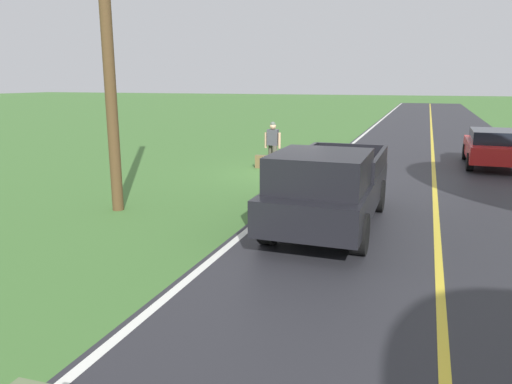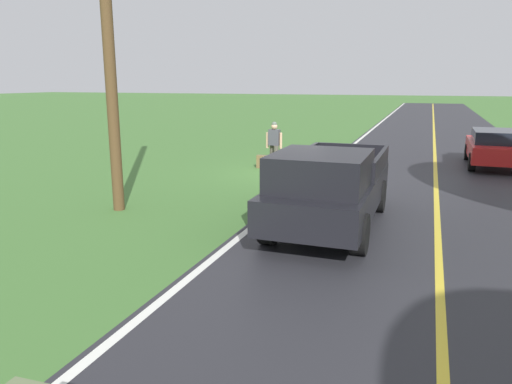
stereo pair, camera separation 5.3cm
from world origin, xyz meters
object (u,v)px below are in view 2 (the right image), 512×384
at_px(hitchhiker_walking, 274,142).
at_px(suitcase_carried, 263,162).
at_px(utility_pole_roadside, 108,31).
at_px(sedan_near_oncoming, 495,147).
at_px(pickup_truck_passing, 329,186).

xyz_separation_m(hitchhiker_walking, suitcase_carried, (0.42, 0.09, -0.74)).
height_order(suitcase_carried, utility_pole_roadside, utility_pole_roadside).
bearing_deg(sedan_near_oncoming, utility_pole_roadside, 46.39).
distance_m(suitcase_carried, utility_pole_roadside, 8.25).
relative_size(hitchhiker_walking, sedan_near_oncoming, 0.40).
distance_m(hitchhiker_walking, sedan_near_oncoming, 8.45).
relative_size(sedan_near_oncoming, utility_pole_roadside, 0.51).
height_order(pickup_truck_passing, sedan_near_oncoming, pickup_truck_passing).
relative_size(hitchhiker_walking, utility_pole_roadside, 0.20).
distance_m(pickup_truck_passing, utility_pole_roadside, 6.34).
height_order(suitcase_carried, sedan_near_oncoming, sedan_near_oncoming).
xyz_separation_m(suitcase_carried, sedan_near_oncoming, (-8.24, -3.28, 0.51)).
bearing_deg(utility_pole_roadside, suitcase_carried, -102.34).
bearing_deg(utility_pole_roadside, pickup_truck_passing, -178.26).
xyz_separation_m(hitchhiker_walking, sedan_near_oncoming, (-7.83, -3.19, -0.23)).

